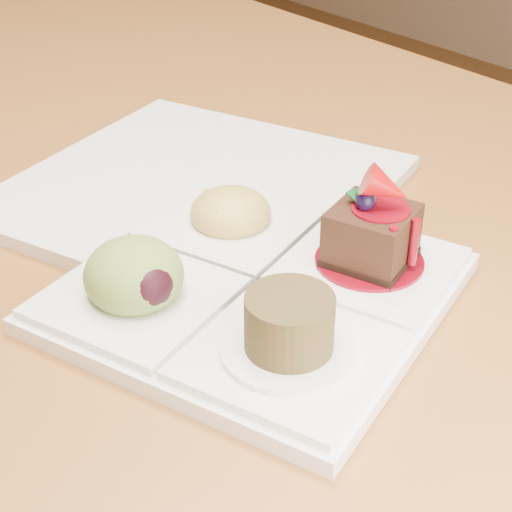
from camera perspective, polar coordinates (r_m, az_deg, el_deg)
dining_table at (r=0.78m, az=-13.53°, el=2.26°), size 1.00×1.80×0.75m
sampler_plate at (r=0.52m, az=-0.39°, el=-1.48°), size 0.30×0.30×0.09m
second_plate at (r=0.66m, az=-4.25°, el=4.85°), size 0.37×0.37×0.01m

